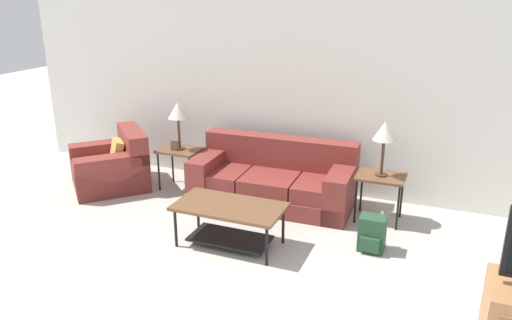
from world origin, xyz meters
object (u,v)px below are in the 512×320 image
at_px(table_lamp_right, 385,133).
at_px(backpack, 372,234).
at_px(side_table_left, 180,153).
at_px(armchair, 113,167).
at_px(side_table_right, 381,180).
at_px(couch, 273,181).
at_px(table_lamp_left, 178,112).
at_px(coffee_table, 230,216).

distance_m(table_lamp_right, backpack, 1.20).
height_order(side_table_left, backpack, side_table_left).
xyz_separation_m(armchair, side_table_left, (0.94, 0.29, 0.23)).
relative_size(side_table_left, side_table_right, 1.00).
xyz_separation_m(couch, side_table_left, (-1.36, -0.04, 0.22)).
distance_m(side_table_right, table_lamp_left, 2.80).
xyz_separation_m(coffee_table, table_lamp_left, (-1.33, 1.24, 0.75)).
relative_size(couch, side_table_right, 3.61).
distance_m(couch, coffee_table, 1.28).
height_order(couch, side_table_right, couch).
relative_size(armchair, backpack, 3.51).
relative_size(couch, coffee_table, 1.78).
bearing_deg(couch, table_lamp_left, -178.38).
height_order(table_lamp_left, table_lamp_right, same).
height_order(side_table_left, side_table_right, same).
xyz_separation_m(couch, table_lamp_right, (1.37, -0.04, 0.81)).
distance_m(couch, armchair, 2.33).
bearing_deg(coffee_table, side_table_left, 136.94).
xyz_separation_m(side_table_left, backpack, (2.79, -0.77, -0.33)).
height_order(coffee_table, table_lamp_left, table_lamp_left).
bearing_deg(table_lamp_left, armchair, -163.14).
height_order(couch, coffee_table, couch).
bearing_deg(table_lamp_right, table_lamp_left, 180.00).
relative_size(coffee_table, table_lamp_right, 1.79).
distance_m(armchair, coffee_table, 2.46).
bearing_deg(table_lamp_right, armchair, -175.56).
relative_size(side_table_right, backpack, 1.48).
bearing_deg(couch, armchair, -172.00).
xyz_separation_m(table_lamp_left, table_lamp_right, (2.73, 0.00, 0.00)).
height_order(armchair, coffee_table, armchair).
relative_size(coffee_table, side_table_left, 2.03).
height_order(coffee_table, backpack, coffee_table).
bearing_deg(backpack, table_lamp_right, 94.06).
height_order(coffee_table, table_lamp_right, table_lamp_right).
height_order(coffee_table, side_table_left, side_table_left).
xyz_separation_m(armchair, table_lamp_left, (0.94, 0.29, 0.82)).
relative_size(side_table_right, table_lamp_right, 0.88).
height_order(armchair, table_lamp_left, table_lamp_left).
xyz_separation_m(armchair, coffee_table, (2.27, -0.96, 0.07)).
distance_m(table_lamp_left, backpack, 3.03).
bearing_deg(backpack, couch, 150.27).
bearing_deg(side_table_left, table_lamp_right, 0.00).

